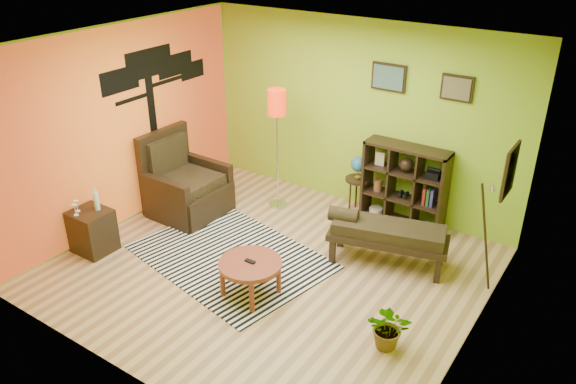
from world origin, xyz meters
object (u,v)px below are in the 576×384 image
Objects in this scene: armchair at (184,189)px; floor_lamp at (277,113)px; cube_shelf at (405,186)px; bench at (385,233)px; coffee_table at (250,267)px; globe_table at (358,171)px; side_cabinet at (93,230)px; potted_plant at (389,331)px.

armchair is 0.67× the size of floor_lamp.
bench is (0.21, -1.09, -0.16)m from cube_shelf.
coffee_table is 2.56m from globe_table.
globe_table is at bearing 50.89° from side_cabinet.
bench is at bearing 7.02° from armchair.
coffee_table is at bearing 9.39° from side_cabinet.
potted_plant is at bearing 2.81° from coffee_table.
bench is 3.19× the size of potted_plant.
bench is at bearing -78.85° from cube_shelf.
coffee_table is 1.80m from bench.
cube_shelf is at bearing 27.13° from armchair.
potted_plant is at bearing -62.78° from bench.
potted_plant is at bearing -35.25° from floor_lamp.
globe_table reaches higher than potted_plant.
cube_shelf reaches higher than side_cabinet.
coffee_table is 0.82× the size of side_cabinet.
cube_shelf is (3.11, 2.97, 0.30)m from side_cabinet.
bench is (3.33, 1.88, 0.14)m from side_cabinet.
armchair is 3.11m from bench.
side_cabinet is 4.31m from cube_shelf.
armchair is at bearing -172.98° from bench.
globe_table is (1.09, 0.52, -0.82)m from floor_lamp.
side_cabinet is at bearing -173.39° from potted_plant.
coffee_table is 0.62× the size of cube_shelf.
globe_table is 1.78× the size of potted_plant.
armchair reaches higher than globe_table.
globe_table is (0.06, 2.55, 0.28)m from coffee_table.
coffee_table is 2.36m from armchair.
bench is 1.60m from potted_plant.
potted_plant is at bearing -15.10° from armchair.
globe_table is at bearing 33.84° from armchair.
floor_lamp is 3.61m from potted_plant.
side_cabinet is 2.99m from floor_lamp.
cube_shelf reaches higher than coffee_table.
bench is at bearing 117.22° from potted_plant.
floor_lamp is at bearing 61.74° from side_cabinet.
floor_lamp reaches higher than side_cabinet.
potted_plant is (4.05, 0.47, -0.11)m from side_cabinet.
coffee_table is 0.84× the size of globe_table.
side_cabinet is (-2.33, -0.39, -0.09)m from coffee_table.
cube_shelf reaches higher than bench.
bench is at bearing -14.86° from floor_lamp.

